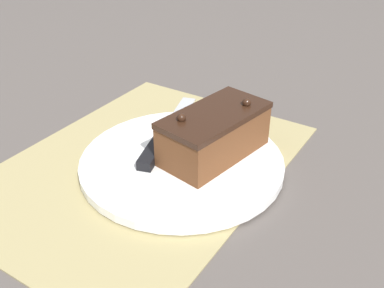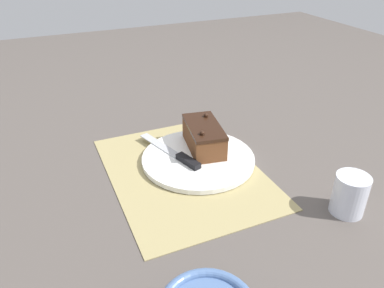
{
  "view_description": "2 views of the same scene",
  "coord_description": "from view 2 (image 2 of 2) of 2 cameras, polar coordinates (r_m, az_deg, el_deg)",
  "views": [
    {
      "loc": [
        -0.4,
        -0.34,
        0.35
      ],
      "look_at": [
        0.02,
        -0.07,
        0.05
      ],
      "focal_mm": 42.0,
      "sensor_mm": 36.0,
      "label": 1
    },
    {
      "loc": [
        -0.69,
        0.28,
        0.5
      ],
      "look_at": [
        0.04,
        -0.04,
        0.05
      ],
      "focal_mm": 35.0,
      "sensor_mm": 36.0,
      "label": 2
    }
  ],
  "objects": [
    {
      "name": "ground_plane",
      "position": [
        0.9,
        -1.23,
        -4.23
      ],
      "size": [
        3.0,
        3.0,
        0.0
      ],
      "primitive_type": "plane",
      "color": "#544C47"
    },
    {
      "name": "placemat_woven",
      "position": [
        0.9,
        -1.24,
        -4.13
      ],
      "size": [
        0.46,
        0.34,
        0.0
      ],
      "primitive_type": "cube",
      "color": "tan",
      "rests_on": "ground_plane"
    },
    {
      "name": "cake_plate",
      "position": [
        0.93,
        0.95,
        -2.23
      ],
      "size": [
        0.28,
        0.28,
        0.01
      ],
      "color": "white",
      "rests_on": "placemat_woven"
    },
    {
      "name": "chocolate_cake",
      "position": [
        0.94,
        1.82,
        1.16
      ],
      "size": [
        0.17,
        0.1,
        0.07
      ],
      "rotation": [
        0.0,
        0.0,
        -0.17
      ],
      "color": "brown",
      "rests_on": "cake_plate"
    },
    {
      "name": "serving_knife",
      "position": [
        0.92,
        -2.1,
        -1.76
      ],
      "size": [
        0.22,
        0.09,
        0.01
      ],
      "rotation": [
        0.0,
        0.0,
        5.01
      ],
      "color": "black",
      "rests_on": "cake_plate"
    },
    {
      "name": "drinking_glass",
      "position": [
        0.82,
        22.9,
        -7.1
      ],
      "size": [
        0.07,
        0.07,
        0.09
      ],
      "color": "white",
      "rests_on": "ground_plane"
    }
  ]
}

